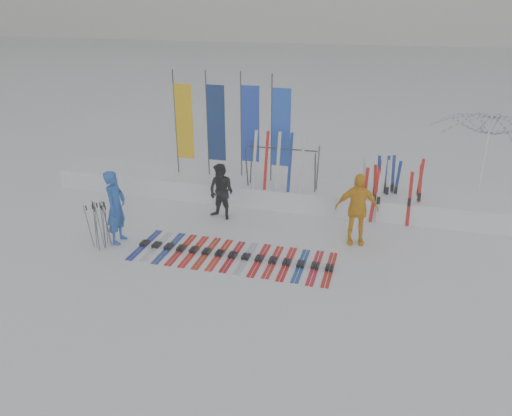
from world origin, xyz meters
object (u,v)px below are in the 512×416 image
(person_yellow, at_px, (357,209))
(tent_canopy, at_px, (483,162))
(person_black, at_px, (221,192))
(ski_rack, at_px, (282,162))
(person_blue, at_px, (116,207))
(ski_row, at_px, (232,255))

(person_yellow, bearing_deg, tent_canopy, 32.82)
(person_black, relative_size, tent_canopy, 0.49)
(person_black, height_order, ski_rack, ski_rack)
(person_blue, distance_m, person_black, 2.92)
(tent_canopy, distance_m, ski_row, 7.69)
(ski_rack, bearing_deg, person_black, -138.27)
(person_blue, height_order, person_yellow, person_blue)
(tent_canopy, bearing_deg, person_blue, -153.01)
(person_blue, relative_size, ski_rack, 0.93)
(person_black, relative_size, ski_row, 0.33)
(tent_canopy, bearing_deg, person_black, -160.18)
(tent_canopy, distance_m, ski_rack, 5.67)
(ski_rack, bearing_deg, ski_row, -97.61)
(person_blue, relative_size, person_black, 1.20)
(tent_canopy, bearing_deg, ski_row, -142.40)
(person_yellow, bearing_deg, person_black, 161.27)
(person_blue, height_order, person_black, person_blue)
(person_blue, distance_m, person_yellow, 5.99)
(tent_canopy, xyz_separation_m, ski_row, (-5.99, -4.61, -1.43))
(person_yellow, bearing_deg, ski_row, -161.09)
(person_blue, relative_size, ski_row, 0.39)
(person_yellow, distance_m, ski_rack, 2.97)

